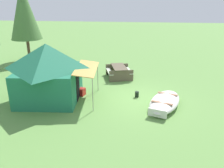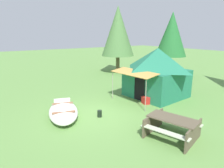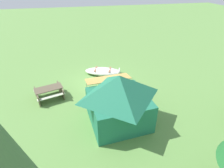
{
  "view_description": "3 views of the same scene",
  "coord_description": "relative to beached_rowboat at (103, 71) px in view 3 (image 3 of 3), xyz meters",
  "views": [
    {
      "loc": [
        -11.19,
        -0.14,
        4.99
      ],
      "look_at": [
        -0.33,
        1.16,
        0.91
      ],
      "focal_mm": 37.5,
      "sensor_mm": 36.0,
      "label": 1
    },
    {
      "loc": [
        7.66,
        -4.44,
        3.73
      ],
      "look_at": [
        -0.88,
        1.39,
        1.1
      ],
      "focal_mm": 32.09,
      "sensor_mm": 36.0,
      "label": 2
    },
    {
      "loc": [
        1.59,
        11.89,
        7.08
      ],
      "look_at": [
        -0.66,
        2.04,
        1.06
      ],
      "focal_mm": 29.38,
      "sensor_mm": 36.0,
      "label": 3
    }
  ],
  "objects": [
    {
      "name": "cooler_box",
      "position": [
        0.9,
        4.39,
        -0.06
      ],
      "size": [
        0.5,
        0.54,
        0.39
      ],
      "primitive_type": "cube",
      "rotation": [
        0.0,
        0.0,
        1.32
      ],
      "color": "red",
      "rests_on": "ground_plane"
    },
    {
      "name": "beached_rowboat",
      "position": [
        0.0,
        0.0,
        0.0
      ],
      "size": [
        3.18,
        2.15,
        0.48
      ],
      "color": "silver",
      "rests_on": "ground_plane"
    },
    {
      "name": "canvas_cabin_tent",
      "position": [
        0.2,
        5.79,
        1.26
      ],
      "size": [
        3.5,
        4.23,
        2.9
      ],
      "color": "#217152",
      "rests_on": "ground_plane"
    },
    {
      "name": "fuel_can",
      "position": [
        0.99,
        1.35,
        -0.09
      ],
      "size": [
        0.24,
        0.24,
        0.31
      ],
      "primitive_type": "cylinder",
      "rotation": [
        0.0,
        0.0,
        2.95
      ],
      "color": "black",
      "rests_on": "ground_plane"
    },
    {
      "name": "ground_plane",
      "position": [
        0.7,
        1.45,
        -0.25
      ],
      "size": [
        80.0,
        80.0,
        0.0
      ],
      "primitive_type": "plane",
      "color": "#619045"
    },
    {
      "name": "picnic_table",
      "position": [
        4.08,
        2.58,
        0.23
      ],
      "size": [
        2.1,
        1.96,
        0.76
      ],
      "color": "brown",
      "rests_on": "ground_plane"
    }
  ]
}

